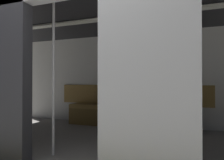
{
  "coord_description": "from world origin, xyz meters",
  "views": [
    {
      "loc": [
        -1.33,
        1.95,
        0.97
      ],
      "look_at": [
        -0.06,
        -1.38,
        1.02
      ],
      "focal_mm": 33.76,
      "sensor_mm": 36.0,
      "label": 1
    }
  ],
  "objects_px": {
    "book": "(115,105)",
    "person_seated": "(133,96)",
    "grab_pole_door": "(53,78)",
    "handbag": "(157,103)",
    "bench_seat": "(127,111)",
    "train_car": "(104,52)"
  },
  "relations": [
    {
      "from": "book",
      "to": "person_seated",
      "type": "bearing_deg",
      "value": 144.37
    },
    {
      "from": "book",
      "to": "grab_pole_door",
      "type": "xyz_separation_m",
      "value": [
        0.12,
        2.06,
        0.56
      ]
    },
    {
      "from": "person_seated",
      "to": "handbag",
      "type": "relative_size",
      "value": 4.59
    },
    {
      "from": "bench_seat",
      "to": "grab_pole_door",
      "type": "height_order",
      "value": "grab_pole_door"
    },
    {
      "from": "train_car",
      "to": "handbag",
      "type": "bearing_deg",
      "value": -120.73
    },
    {
      "from": "book",
      "to": "grab_pole_door",
      "type": "bearing_deg",
      "value": 59.89
    },
    {
      "from": "bench_seat",
      "to": "person_seated",
      "type": "relative_size",
      "value": 2.28
    },
    {
      "from": "handbag",
      "to": "book",
      "type": "height_order",
      "value": "handbag"
    },
    {
      "from": "train_car",
      "to": "person_seated",
      "type": "bearing_deg",
      "value": -101.26
    },
    {
      "from": "bench_seat",
      "to": "book",
      "type": "relative_size",
      "value": 12.37
    },
    {
      "from": "bench_seat",
      "to": "handbag",
      "type": "height_order",
      "value": "handbag"
    },
    {
      "from": "bench_seat",
      "to": "person_seated",
      "type": "xyz_separation_m",
      "value": [
        -0.16,
        0.05,
        0.33
      ]
    },
    {
      "from": "person_seated",
      "to": "grab_pole_door",
      "type": "bearing_deg",
      "value": 74.0
    },
    {
      "from": "bench_seat",
      "to": "grab_pole_door",
      "type": "bearing_deg",
      "value": 78.66
    },
    {
      "from": "train_car",
      "to": "person_seated",
      "type": "distance_m",
      "value": 1.37
    },
    {
      "from": "train_car",
      "to": "book",
      "type": "xyz_separation_m",
      "value": [
        0.23,
        -1.16,
        -1.01
      ]
    },
    {
      "from": "bench_seat",
      "to": "handbag",
      "type": "distance_m",
      "value": 0.68
    },
    {
      "from": "train_car",
      "to": "grab_pole_door",
      "type": "distance_m",
      "value": 1.06
    },
    {
      "from": "person_seated",
      "to": "book",
      "type": "xyz_separation_m",
      "value": [
        0.45,
        -0.07,
        -0.2
      ]
    },
    {
      "from": "bench_seat",
      "to": "book",
      "type": "bearing_deg",
      "value": -3.67
    },
    {
      "from": "book",
      "to": "bench_seat",
      "type": "bearing_deg",
      "value": 149.68
    },
    {
      "from": "train_car",
      "to": "handbag",
      "type": "xyz_separation_m",
      "value": [
        -0.7,
        -1.18,
        -0.94
      ]
    }
  ]
}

